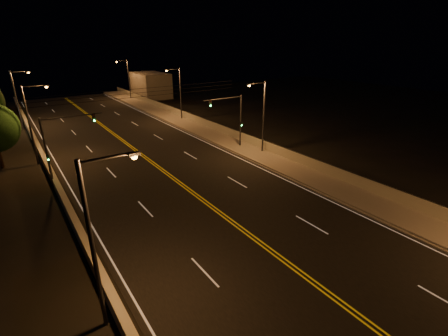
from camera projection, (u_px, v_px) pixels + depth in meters
road at (192, 192)px, 28.25m from camera, size 18.00×120.00×0.02m
sidewalk at (283, 165)px, 33.86m from camera, size 3.60×120.00×0.30m
curb at (269, 170)px, 32.91m from camera, size 0.14×120.00×0.15m
parapet_wall at (294, 156)px, 34.49m from camera, size 0.30×120.00×1.00m
jersey_barrier at (74, 220)px, 23.04m from camera, size 0.45×120.00×0.95m
distant_building_right at (151, 85)px, 72.95m from camera, size 6.00×10.00×5.34m
parapet_rail at (295, 152)px, 34.29m from camera, size 0.06×120.00×0.06m
lane_markings at (193, 192)px, 28.19m from camera, size 17.32×116.00×0.00m
streetlight_1 at (262, 113)px, 35.89m from camera, size 2.55×0.28×8.25m
streetlight_2 at (179, 90)px, 51.30m from camera, size 2.55×0.28×8.25m
streetlight_3 at (127, 77)px, 69.88m from camera, size 2.55×0.28×8.25m
streetlight_4 at (98, 235)px, 13.62m from camera, size 2.55×0.28×8.25m
streetlight_5 at (32, 119)px, 32.94m from camera, size 2.55×0.28×8.25m
streetlight_6 at (18, 96)px, 46.63m from camera, size 2.55×0.28×8.25m
traffic_signal_right at (234, 116)px, 37.87m from camera, size 5.11×0.31×6.43m
traffic_signal_left at (58, 144)px, 27.97m from camera, size 5.11×0.31×6.43m
overhead_wires at (144, 92)px, 32.77m from camera, size 22.00×0.03×0.83m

